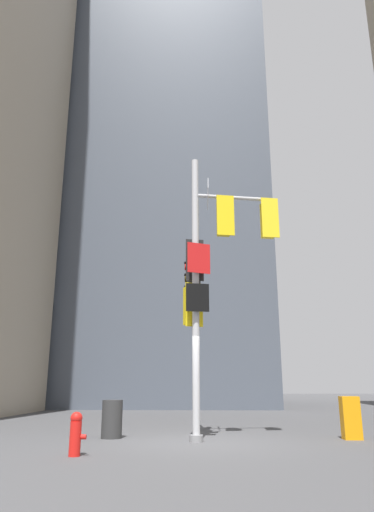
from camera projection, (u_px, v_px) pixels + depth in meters
name	position (u px, v px, depth m)	size (l,w,h in m)	color
ground	(196.00, 442.00, 10.99)	(120.00, 120.00, 0.00)	#474749
building_mid_block	(159.00, 179.00, 36.61)	(15.27, 15.27, 34.02)	#4C5460
signal_pole_assembly	(209.00, 265.00, 12.46)	(2.64, 3.00, 7.39)	#B2B2B5
fire_hydrant	(76.00, 433.00, 8.91)	(0.33, 0.23, 0.81)	red
newspaper_box	(351.00, 418.00, 11.62)	(0.45, 0.36, 1.03)	orange
trash_bin	(112.00, 419.00, 11.87)	(0.53, 0.53, 0.94)	#2D2D2D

